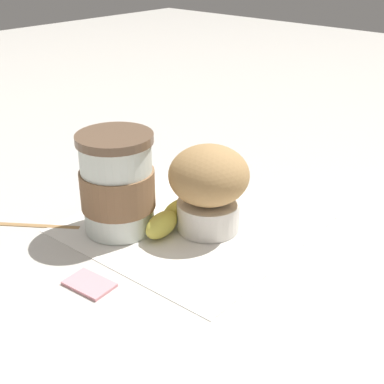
# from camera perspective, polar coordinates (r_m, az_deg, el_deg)

# --- Properties ---
(ground_plane) EXTENTS (3.00, 3.00, 0.00)m
(ground_plane) POSITION_cam_1_polar(r_m,az_deg,el_deg) (0.66, 0.00, -3.49)
(ground_plane) COLOR beige
(paper_napkin) EXTENTS (0.27, 0.27, 0.00)m
(paper_napkin) POSITION_cam_1_polar(r_m,az_deg,el_deg) (0.66, 0.00, -3.43)
(paper_napkin) COLOR white
(paper_napkin) RESTS_ON ground_plane
(coffee_cup) EXTENTS (0.09, 0.09, 0.12)m
(coffee_cup) POSITION_cam_1_polar(r_m,az_deg,el_deg) (0.63, -7.96, 0.82)
(coffee_cup) COLOR silver
(coffee_cup) RESTS_ON paper_napkin
(muffin) EXTENTS (0.10, 0.10, 0.11)m
(muffin) POSITION_cam_1_polar(r_m,az_deg,el_deg) (0.63, 1.80, 0.76)
(muffin) COLOR white
(muffin) RESTS_ON paper_napkin
(banana) EXTENTS (0.16, 0.06, 0.03)m
(banana) POSITION_cam_1_polar(r_m,az_deg,el_deg) (0.66, -0.20, -1.88)
(banana) COLOR #D6CC4C
(banana) RESTS_ON paper_napkin
(sugar_packet) EXTENTS (0.04, 0.05, 0.01)m
(sugar_packet) POSITION_cam_1_polar(r_m,az_deg,el_deg) (0.56, -10.91, -9.48)
(sugar_packet) COLOR pink
(sugar_packet) RESTS_ON ground_plane
(wooden_stirrer) EXTENTS (0.07, 0.09, 0.00)m
(wooden_stirrer) POSITION_cam_1_polar(r_m,az_deg,el_deg) (0.69, -16.32, -3.43)
(wooden_stirrer) COLOR #9E7547
(wooden_stirrer) RESTS_ON ground_plane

